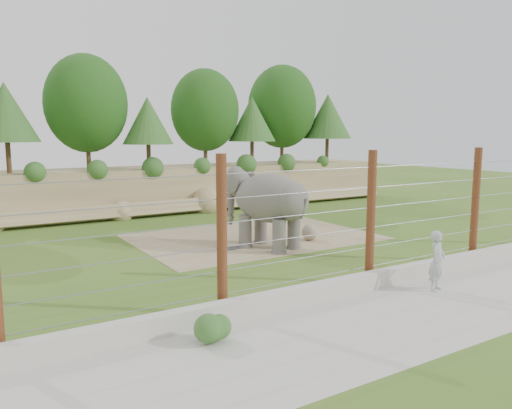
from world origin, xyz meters
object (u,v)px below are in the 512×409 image
barrier_fence (371,217)px  zookeeper (437,261)px  stone_ball (310,232)px  elephant (270,210)px

barrier_fence → zookeeper: size_ratio=11.70×
barrier_fence → stone_ball: bearing=69.3°
elephant → zookeeper: 7.09m
elephant → zookeeper: size_ratio=2.20×
stone_ball → zookeeper: zookeeper is taller
elephant → barrier_fence: bearing=-109.6°
elephant → barrier_fence: 5.40m
elephant → zookeeper: elephant is taller
barrier_fence → zookeeper: 2.22m
stone_ball → barrier_fence: (-2.14, -5.68, 1.64)m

